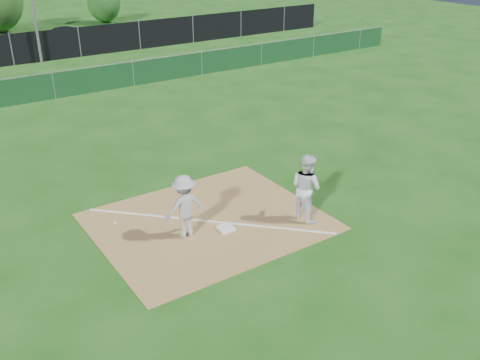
# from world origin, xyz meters

# --- Properties ---
(ground) EXTENTS (90.00, 90.00, 0.00)m
(ground) POSITION_xyz_m (0.00, 10.00, 0.00)
(ground) COLOR #184C10
(ground) RESTS_ON ground
(infield_dirt) EXTENTS (6.00, 5.00, 0.02)m
(infield_dirt) POSITION_xyz_m (0.00, 1.00, 0.01)
(infield_dirt) COLOR olive
(infield_dirt) RESTS_ON ground
(foul_line) EXTENTS (5.01, 5.01, 0.01)m
(foul_line) POSITION_xyz_m (0.00, 1.00, 0.03)
(foul_line) COLOR white
(foul_line) RESTS_ON infield_dirt
(green_fence) EXTENTS (44.00, 0.05, 1.20)m
(green_fence) POSITION_xyz_m (0.00, 15.00, 0.60)
(green_fence) COLOR #0E3517
(green_fence) RESTS_ON ground
(black_fence) EXTENTS (46.00, 0.04, 1.80)m
(black_fence) POSITION_xyz_m (0.00, 23.00, 0.90)
(black_fence) COLOR black
(black_fence) RESTS_ON ground
(first_base) EXTENTS (0.43, 0.43, 0.08)m
(first_base) POSITION_xyz_m (0.16, 0.35, 0.06)
(first_base) COLOR white
(first_base) RESTS_ON infield_dirt
(play_at_first) EXTENTS (2.47, 0.65, 1.72)m
(play_at_first) POSITION_xyz_m (-0.87, 0.70, 0.88)
(play_at_first) COLOR #BCBCBE
(play_at_first) RESTS_ON infield_dirt
(runner) EXTENTS (0.80, 0.99, 1.92)m
(runner) POSITION_xyz_m (2.34, -0.32, 0.96)
(runner) COLOR white
(runner) RESTS_ON ground
(car_right) EXTENTS (4.55, 3.09, 1.22)m
(car_right) POSITION_xyz_m (4.66, 27.02, 0.62)
(car_right) COLOR black
(car_right) RESTS_ON parking_lot
(tree_right) EXTENTS (2.68, 2.68, 3.18)m
(tree_right) POSITION_xyz_m (9.97, 34.21, 1.64)
(tree_right) COLOR #382316
(tree_right) RESTS_ON ground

